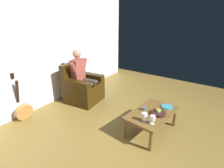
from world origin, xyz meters
The scene contains 11 objects.
ground_plane centered at (0.00, 0.00, 0.00)m, with size 6.89×6.89×0.00m, color brown.
wall_back centered at (0.00, -2.72, 1.31)m, with size 6.14×0.06×2.62m, color silver.
armchair centered at (-0.61, -2.12, 0.33)m, with size 0.84×0.83×0.94m.
person_seated centered at (-0.61, -2.09, 0.66)m, with size 0.61×0.64×1.26m.
coffee_table centered at (-0.39, -0.23, 0.34)m, with size 1.06×0.71×0.40m.
guitar centered at (0.70, -2.52, 0.21)m, with size 0.35×0.30×0.97m.
wine_glass_near centered at (-0.07, -0.23, 0.49)m, with size 0.09×0.09×0.14m.
wine_glass_far centered at (-0.06, -0.09, 0.50)m, with size 0.08×0.08×0.15m.
fruit_bowl centered at (-0.39, -0.12, 0.43)m, with size 0.25×0.25×0.11m.
decorative_dish centered at (-0.72, -0.08, 0.41)m, with size 0.21×0.21×0.02m, color teal.
candle_jar centered at (-0.38, -0.38, 0.43)m, with size 0.07×0.07×0.07m, color slate.
Camera 1 is at (2.25, 0.74, 2.02)m, focal length 28.46 mm.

